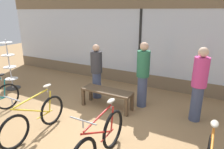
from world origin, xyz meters
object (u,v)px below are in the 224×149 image
at_px(bicycle_left, 35,118).
at_px(display_bench, 107,93).
at_px(customer_near_rack, 199,83).
at_px(customer_by_window, 97,71).
at_px(accessory_rack, 10,69).
at_px(customer_mid_floor, 143,74).
at_px(bicycle_right, 100,142).

bearing_deg(bicycle_left, display_bench, 68.33).
bearing_deg(customer_near_rack, bicycle_left, -142.41).
relative_size(bicycle_left, customer_near_rack, 0.94).
distance_m(bicycle_left, customer_by_window, 2.30).
bearing_deg(bicycle_left, accessory_rack, 152.21).
height_order(display_bench, customer_by_window, customer_by_window).
xyz_separation_m(customer_near_rack, customer_by_window, (-2.80, 0.01, -0.09)).
xyz_separation_m(customer_by_window, customer_mid_floor, (1.40, 0.09, 0.09)).
bearing_deg(customer_near_rack, customer_mid_floor, 175.90).
relative_size(customer_by_window, customer_mid_floor, 0.92).
xyz_separation_m(bicycle_right, customer_near_rack, (1.28, 2.29, 0.54)).
relative_size(display_bench, customer_near_rack, 0.78).
height_order(customer_by_window, customer_mid_floor, customer_mid_floor).
distance_m(bicycle_left, accessory_rack, 3.21).
relative_size(accessory_rack, customer_near_rack, 0.93).
distance_m(bicycle_right, customer_near_rack, 2.68).
height_order(accessory_rack, display_bench, accessory_rack).
bearing_deg(customer_mid_floor, bicycle_right, -87.13).
distance_m(bicycle_left, display_bench, 1.93).
height_order(bicycle_right, customer_by_window, customer_by_window).
distance_m(bicycle_right, display_bench, 2.06).
bearing_deg(customer_mid_floor, bicycle_left, -122.83).
xyz_separation_m(bicycle_right, accessory_rack, (-4.45, 1.54, 0.28)).
xyz_separation_m(bicycle_left, customer_mid_floor, (1.51, 2.34, 0.56)).
bearing_deg(bicycle_right, display_bench, 116.39).
relative_size(bicycle_right, accessory_rack, 1.04).
bearing_deg(accessory_rack, customer_near_rack, 7.46).
bearing_deg(customer_near_rack, display_bench, -168.57).
bearing_deg(display_bench, bicycle_right, -63.61).
bearing_deg(customer_by_window, customer_near_rack, -0.16).
distance_m(display_bench, customer_by_window, 0.88).
relative_size(bicycle_left, customer_by_window, 1.03).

